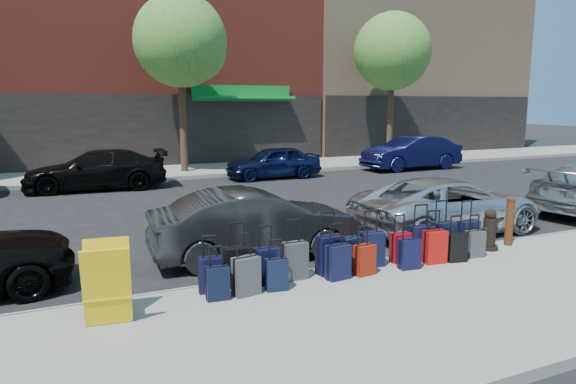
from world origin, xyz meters
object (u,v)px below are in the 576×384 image
car_near_2 (448,205)px  tree_center (184,43)px  tree_right (395,54)px  car_far_1 (96,170)px  car_far_2 (273,162)px  fire_hydrant (489,231)px  suitcase_front_5 (350,254)px  car_near_1 (257,224)px  bollard (509,221)px  display_rack (107,284)px  car_far_3 (411,153)px

car_near_2 → tree_center: bearing=12.6°
tree_right → car_far_1: size_ratio=1.52×
tree_center → car_far_2: tree_center is taller
fire_hydrant → car_near_2: car_near_2 is taller
car_far_1 → car_far_2: (6.71, -0.02, -0.04)m
car_far_2 → suitcase_front_5: bearing=-15.8°
car_near_1 → car_near_2: 4.80m
bollard → car_far_1: bearing=120.8°
tree_right → suitcase_front_5: tree_right is taller
car_near_2 → car_far_1: 12.06m
tree_right → car_near_1: 18.08m
fire_hydrant → car_far_1: size_ratio=0.17×
car_near_1 → fire_hydrant: bearing=-110.8°
bollard → car_far_2: car_far_2 is taller
tree_center → car_near_2: bearing=-75.9°
display_rack → car_near_1: car_near_1 is taller
tree_right → car_far_3: bearing=-107.0°
car_far_1 → car_far_3: bearing=94.1°
display_rack → car_near_2: 8.11m
car_near_2 → display_rack: bearing=105.4°
tree_center → fire_hydrant: size_ratio=8.91×
car_near_2 → car_far_2: size_ratio=1.21×
display_rack → car_far_1: size_ratio=0.22×
tree_center → display_rack: size_ratio=6.88×
suitcase_front_5 → car_near_2: size_ratio=0.20×
fire_hydrant → car_far_2: bearing=79.4°
tree_center → car_near_1: tree_center is taller
car_near_1 → car_far_2: 10.84m
display_rack → car_far_1: 12.21m
car_near_1 → car_far_3: size_ratio=0.88×
tree_right → car_near_2: 15.24m
tree_center → car_far_3: (9.69, -2.64, -4.64)m
car_near_1 → car_far_2: (4.52, 9.86, -0.02)m
fire_hydrant → car_near_2: 1.98m
car_far_1 → car_far_3: (13.56, -0.02, 0.07)m
car_near_2 → bollard: bearing=177.4°
car_far_2 → tree_right: bearing=109.9°
bollard → car_far_3: size_ratio=0.21×
car_near_2 → car_far_3: car_far_3 is taller
tree_center → display_rack: (-4.64, -14.80, -4.74)m
fire_hydrant → display_rack: bearing=175.0°
car_far_3 → display_rack: bearing=-50.7°
fire_hydrant → car_far_1: 13.33m
bollard → car_far_2: (-0.25, 11.62, 0.00)m
car_far_3 → tree_center: bearing=-106.3°
tree_right → car_far_1: (-14.37, -2.62, -4.72)m
car_near_2 → car_near_1: bearing=89.0°
suitcase_front_5 → car_far_1: car_far_1 is taller
car_far_2 → car_far_3: size_ratio=0.82×
tree_right → suitcase_front_5: (-11.17, -14.29, -4.97)m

